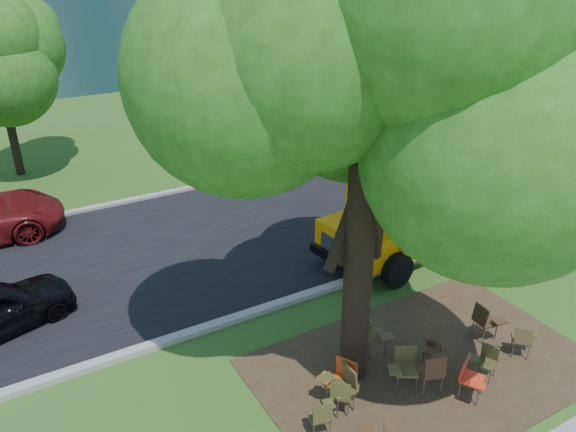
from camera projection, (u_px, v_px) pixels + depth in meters
ground at (372, 370)px, 11.86m from camera, size 160.00×160.00×0.00m
dirt_patch at (424, 367)px, 11.91m from camera, size 7.00×4.50×0.03m
asphalt_road at (232, 236)px, 17.32m from camera, size 80.00×8.00×0.04m
kerb_near at (299, 298)px, 14.17m from camera, size 80.00×0.25×0.14m
kerb_far at (185, 189)px, 20.50m from camera, size 80.00×0.25×0.14m
bg_tree_3 at (328, 25)px, 24.22m from camera, size 5.60×5.60×7.84m
bg_tree_4 at (476, 32)px, 27.34m from camera, size 5.00×5.00×6.85m
main_tree at (369, 100)px, 9.25m from camera, size 7.20×7.20×9.40m
school_bus at (490, 173)px, 17.71m from camera, size 11.68×3.67×2.81m
chair_0 at (322, 414)px, 10.07m from camera, size 0.60×0.47×0.79m
chair_1 at (342, 393)px, 10.54m from camera, size 0.70×0.55×0.81m
chair_3 at (405, 364)px, 11.14m from camera, size 0.79×0.63×0.94m
chair_4 at (433, 369)px, 10.99m from camera, size 0.75×0.59×0.97m
chair_5 at (470, 375)px, 10.89m from camera, size 0.61×0.74×0.90m
chair_6 at (486, 359)px, 11.45m from camera, size 0.61×0.53×0.77m
chair_7 at (524, 338)px, 12.02m from camera, size 0.69×0.55×0.80m
chair_8 at (342, 383)px, 10.64m from camera, size 0.56×0.62×0.97m
chair_9 at (342, 378)px, 10.77m from camera, size 0.78×0.65×0.97m
chair_10 at (373, 332)px, 12.06m from camera, size 0.57×0.73×0.94m
chair_11 at (437, 347)px, 11.75m from camera, size 0.55×0.68×0.82m
chair_12 at (485, 319)px, 12.53m from camera, size 0.53×0.64×0.91m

